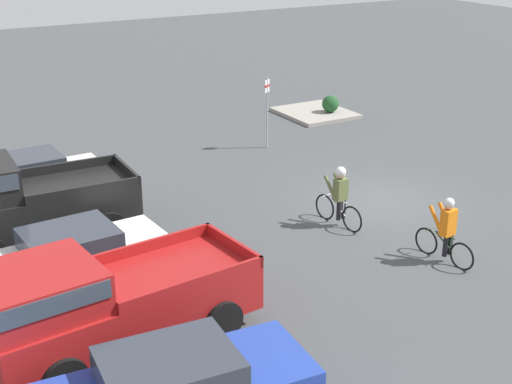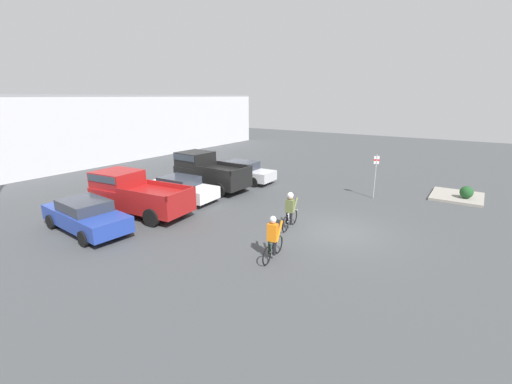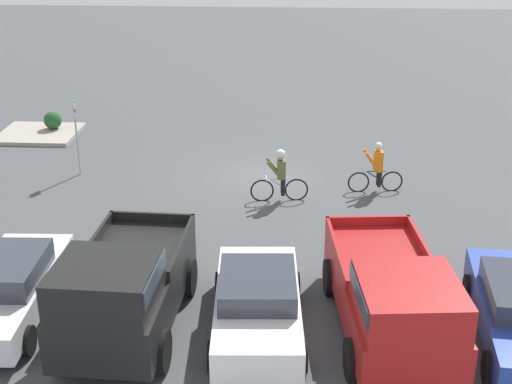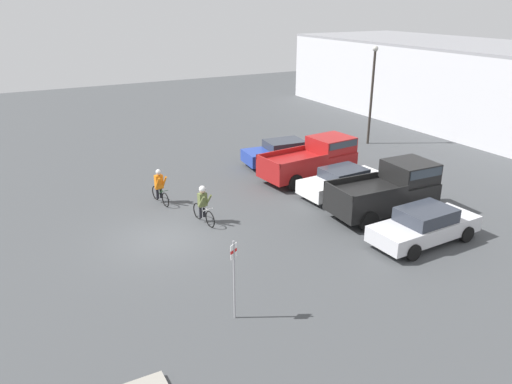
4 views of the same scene
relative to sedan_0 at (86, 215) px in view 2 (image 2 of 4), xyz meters
The scene contains 12 objects.
ground_plane 11.18m from the sedan_0, 56.94° to the right, with size 80.00×80.00×0.00m, color #424447.
warehouse_building 19.45m from the sedan_0, 71.65° to the left, with size 49.36×11.37×5.92m.
sedan_0 is the anchor object (origin of this frame).
pickup_truck_0 2.79m from the sedan_0, ahead, with size 2.68×5.45×2.10m.
sedan_1 5.60m from the sedan_0, ahead, with size 2.17×4.52×1.39m.
pickup_truck_1 8.43m from the sedan_0, ahead, with size 2.46×4.90×2.31m.
sedan_2 11.21m from the sedan_0, ahead, with size 2.06×4.73×1.44m.
cyclist_0 9.05m from the sedan_0, 53.92° to the right, with size 1.80×0.51×1.71m.
cyclist_1 8.56m from the sedan_0, 74.55° to the right, with size 1.78×0.51×1.69m.
fire_lane_sign 15.29m from the sedan_0, 36.92° to the right, with size 0.17×0.27×2.60m.
curb_island 20.09m from the sedan_0, 41.37° to the right, with size 3.03×2.71×0.15m, color gray.
shrub 20.06m from the sedan_0, 43.18° to the right, with size 0.71×0.71×0.71m.
Camera 2 is at (-13.74, -4.78, 5.80)m, focal length 24.00 mm.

